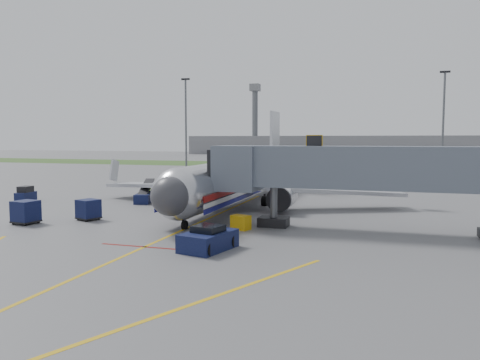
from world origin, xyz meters
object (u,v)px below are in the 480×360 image
(airliner, at_px, (239,179))
(pushback_tug, at_px, (208,240))
(ramp_worker, at_px, (149,192))
(belt_loader, at_px, (145,197))
(baggage_tug, at_px, (26,194))

(airliner, bearing_deg, pushback_tug, -77.97)
(pushback_tug, bearing_deg, ramp_worker, 126.16)
(belt_loader, bearing_deg, pushback_tug, -51.79)
(pushback_tug, bearing_deg, baggage_tug, 150.94)
(belt_loader, height_order, ramp_worker, belt_loader)
(airliner, bearing_deg, baggage_tug, -170.17)
(pushback_tug, xyz_separation_m, belt_loader, (-14.01, 17.80, -0.05))
(belt_loader, relative_size, ramp_worker, 3.14)
(airliner, height_order, ramp_worker, airliner)
(baggage_tug, xyz_separation_m, belt_loader, (12.66, 2.98, -0.14))
(airliner, bearing_deg, ramp_worker, 171.51)
(belt_loader, bearing_deg, airliner, 5.40)
(airliner, xyz_separation_m, baggage_tug, (-22.67, -3.93, -1.94))
(airliner, relative_size, belt_loader, 7.37)
(pushback_tug, distance_m, baggage_tug, 30.51)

